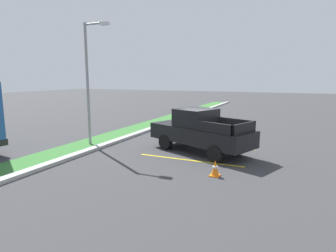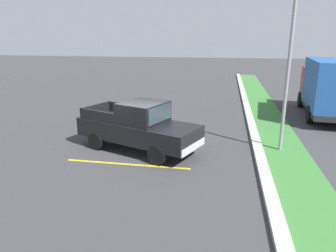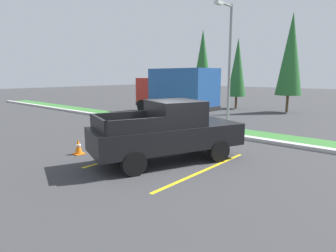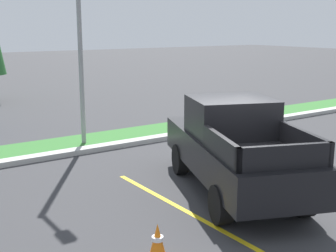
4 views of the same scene
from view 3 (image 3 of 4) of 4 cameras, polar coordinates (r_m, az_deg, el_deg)
ground_plane at (r=9.96m, az=0.55°, el=-7.16°), size 120.00×120.00×0.00m
parking_line_near at (r=11.14m, az=-6.15°, el=-5.32°), size 0.12×4.80×0.01m
parking_line_far at (r=9.20m, az=7.23°, el=-8.71°), size 0.12×4.80×0.01m
curb_strip at (r=14.00m, az=14.01°, el=-2.06°), size 56.00×0.40×0.15m
grass_median at (r=14.98m, az=15.94°, el=-1.54°), size 56.00×1.80×0.06m
pickup_truck_main at (r=9.87m, az=0.13°, el=-1.10°), size 3.69×5.54×2.10m
cargo_truck_distant at (r=21.63m, az=1.66°, el=7.19°), size 6.99×3.06×3.40m
street_light at (r=14.92m, az=11.84°, el=12.78°), size 0.24×1.49×6.32m
cypress_tree_leftmost at (r=29.12m, az=6.88°, el=12.73°), size 1.90×1.90×7.32m
cypress_tree_left_inner at (r=26.02m, az=13.60°, el=11.22°), size 1.58×1.58×6.07m
cypress_tree_center at (r=24.67m, az=23.17°, el=12.93°), size 1.99×1.99×7.64m
traffic_cone at (r=11.35m, az=-17.35°, el=-3.94°), size 0.36×0.36×0.60m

